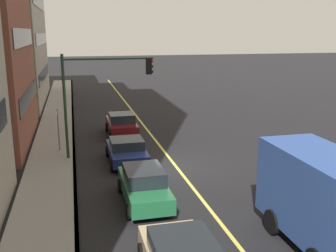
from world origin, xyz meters
The scene contains 9 objects.
ground centered at (0.00, 0.00, 0.00)m, with size 200.00×200.00×0.00m, color black.
sidewalk_slab centered at (0.00, 6.56, 0.07)m, with size 80.00×2.60×0.15m, color gray.
curb_edge centered at (0.00, 5.34, 0.07)m, with size 80.00×0.16×0.15m, color slate.
lane_stripe_center centered at (0.00, 0.00, 0.01)m, with size 80.00×0.16×0.01m, color #D8CC4C.
car_navy centered at (1.41, 2.47, 0.70)m, with size 4.01×2.11×1.36m.
car_maroon centered at (7.29, 2.02, 0.79)m, with size 4.31×2.01×1.59m.
car_green centered at (-4.02, 2.49, 0.78)m, with size 4.24×1.89×1.55m.
traffic_light_mast centered at (2.57, 3.75, 4.13)m, with size 0.28×5.06×5.95m.
street_sign_post centered at (4.11, 6.17, 1.58)m, with size 0.60×0.08×2.67m.
Camera 1 is at (-19.29, 5.17, 7.11)m, focal length 41.80 mm.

